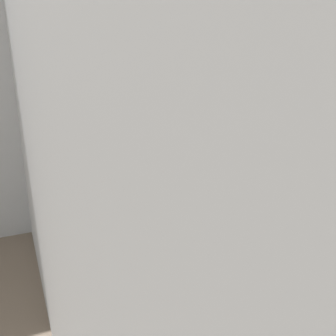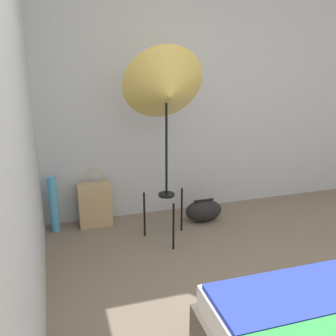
{
  "view_description": "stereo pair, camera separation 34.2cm",
  "coord_description": "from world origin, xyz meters",
  "px_view_note": "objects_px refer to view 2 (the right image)",
  "views": [
    {
      "loc": [
        -1.6,
        -1.5,
        1.86
      ],
      "look_at": [
        -0.33,
        1.5,
        0.79
      ],
      "focal_mm": 42.0,
      "sensor_mm": 36.0,
      "label": 1
    },
    {
      "loc": [
        -1.27,
        -1.62,
        1.86
      ],
      "look_at": [
        -0.33,
        1.5,
        0.79
      ],
      "focal_mm": 42.0,
      "sensor_mm": 36.0,
      "label": 2
    }
  ],
  "objects_px": {
    "photo_umbrella": "(166,91)",
    "tote_bag": "(95,204)",
    "paper_roll": "(54,205)",
    "duffel_bag": "(204,211)"
  },
  "relations": [
    {
      "from": "tote_bag",
      "to": "paper_roll",
      "type": "relative_size",
      "value": 1.09
    },
    {
      "from": "photo_umbrella",
      "to": "duffel_bag",
      "type": "distance_m",
      "value": 1.43
    },
    {
      "from": "photo_umbrella",
      "to": "tote_bag",
      "type": "height_order",
      "value": "photo_umbrella"
    },
    {
      "from": "tote_bag",
      "to": "paper_roll",
      "type": "height_order",
      "value": "tote_bag"
    },
    {
      "from": "photo_umbrella",
      "to": "duffel_bag",
      "type": "bearing_deg",
      "value": 27.89
    },
    {
      "from": "paper_roll",
      "to": "duffel_bag",
      "type": "bearing_deg",
      "value": -8.22
    },
    {
      "from": "duffel_bag",
      "to": "paper_roll",
      "type": "bearing_deg",
      "value": 171.78
    },
    {
      "from": "duffel_bag",
      "to": "tote_bag",
      "type": "bearing_deg",
      "value": 168.07
    },
    {
      "from": "photo_umbrella",
      "to": "tote_bag",
      "type": "bearing_deg",
      "value": 141.6
    },
    {
      "from": "tote_bag",
      "to": "duffel_bag",
      "type": "bearing_deg",
      "value": -11.93
    }
  ]
}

